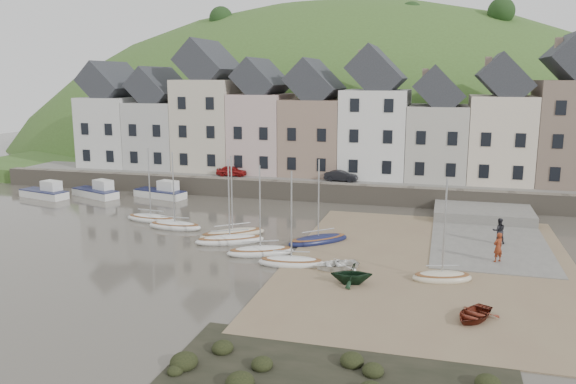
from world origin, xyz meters
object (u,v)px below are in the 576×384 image
(person_red, at_px, (498,247))
(car_left, at_px, (232,171))
(sailboat_0, at_px, (151,218))
(car_right, at_px, (341,176))
(rowboat_white, at_px, (336,264))
(person_dark, at_px, (499,231))
(rowboat_green, at_px, (351,273))
(rowboat_red, at_px, (474,314))

(person_red, relative_size, car_left, 0.61)
(person_red, bearing_deg, sailboat_0, -48.29)
(person_red, relative_size, car_right, 0.59)
(rowboat_white, distance_m, person_dark, 13.21)
(rowboat_white, bearing_deg, rowboat_green, -1.19)
(person_red, xyz_separation_m, car_left, (-25.04, 18.10, 1.06))
(person_red, bearing_deg, rowboat_green, -2.71)
(sailboat_0, xyz_separation_m, car_right, (13.44, 14.02, 1.88))
(rowboat_white, xyz_separation_m, person_red, (9.77, 3.99, 0.73))
(rowboat_red, bearing_deg, rowboat_green, -179.67)
(rowboat_green, xyz_separation_m, car_right, (-5.02, 24.44, 1.45))
(rowboat_white, relative_size, car_right, 0.87)
(rowboat_red, xyz_separation_m, person_dark, (2.24, 14.11, 0.70))
(person_dark, height_order, car_right, car_right)
(sailboat_0, bearing_deg, car_left, 82.55)
(car_right, bearing_deg, rowboat_white, -168.53)
(rowboat_red, height_order, car_left, car_left)
(rowboat_white, height_order, rowboat_red, rowboat_white)
(rowboat_green, height_order, car_left, car_left)
(sailboat_0, xyz_separation_m, rowboat_white, (17.10, -8.07, 0.09))
(rowboat_green, bearing_deg, sailboat_0, -130.53)
(rowboat_white, bearing_deg, car_right, 158.34)
(car_left, height_order, car_right, same)
(car_left, relative_size, car_right, 0.97)
(sailboat_0, height_order, rowboat_red, sailboat_0)
(rowboat_red, relative_size, person_dark, 1.46)
(rowboat_green, distance_m, rowboat_red, 7.40)
(rowboat_green, relative_size, car_right, 0.73)
(rowboat_green, xyz_separation_m, person_red, (8.42, 6.33, 0.40))
(car_right, bearing_deg, sailboat_0, 138.27)
(rowboat_red, bearing_deg, rowboat_white, 171.63)
(rowboat_white, xyz_separation_m, rowboat_red, (7.94, -5.70, -0.02))
(rowboat_red, bearing_deg, person_dark, 108.33)
(person_dark, relative_size, car_right, 0.56)
(sailboat_0, bearing_deg, person_dark, 0.70)
(person_red, xyz_separation_m, person_dark, (0.40, 4.42, -0.04))
(person_red, distance_m, person_dark, 4.44)
(rowboat_green, height_order, person_red, person_red)
(rowboat_green, height_order, car_right, car_right)
(rowboat_white, relative_size, rowboat_green, 1.20)
(car_right, bearing_deg, car_left, 92.05)
(sailboat_0, bearing_deg, car_right, 46.22)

